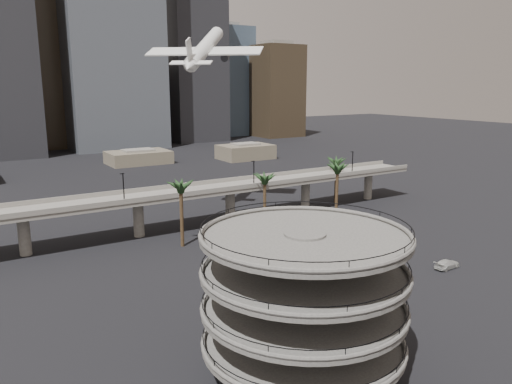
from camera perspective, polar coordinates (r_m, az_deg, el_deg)
ground at (r=69.22m, az=12.07°, el=-15.04°), size 700.00×700.00×0.00m
parking_ramp at (r=54.49m, az=5.48°, el=-11.16°), size 22.20×22.20×17.35m
overpass at (r=110.37m, az=-7.97°, el=-0.47°), size 130.00×9.30×14.70m
palm_trees at (r=113.69m, az=3.47°, el=2.04°), size 54.40×18.40×14.00m
low_buildings at (r=194.60m, az=-16.74°, el=3.30°), size 135.00×27.50×6.80m
skyline at (r=267.26m, az=-20.01°, el=13.74°), size 269.00×86.00×113.96m
airborne_jet at (r=126.44m, az=-5.87°, el=16.00°), size 24.89×25.82×14.10m
car_a at (r=73.23m, az=-3.16°, el=-12.54°), size 4.59×2.41×1.49m
car_b at (r=89.99m, az=6.77°, el=-7.74°), size 4.98×3.72×1.57m
car_c at (r=93.67m, az=20.99°, el=-7.70°), size 5.42×2.44×1.54m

